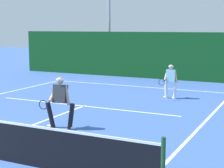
# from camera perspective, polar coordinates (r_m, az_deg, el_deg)

# --- Properties ---
(court_line_baseline_far) EXTENTS (9.98, 0.10, 0.01)m
(court_line_baseline_far) POSITION_cam_1_polar(r_m,az_deg,el_deg) (20.16, 3.70, -0.36)
(court_line_baseline_far) COLOR white
(court_line_baseline_far) RESTS_ON ground_plane
(court_line_service) EXTENTS (8.14, 0.10, 0.01)m
(court_line_service) POSITION_cam_1_polar(r_m,az_deg,el_deg) (15.20, -4.37, -3.37)
(court_line_service) COLOR white
(court_line_service) RESTS_ON ground_plane
(court_line_centre) EXTENTS (0.10, 6.40, 0.01)m
(court_line_centre) POSITION_cam_1_polar(r_m,az_deg,el_deg) (12.73, -11.36, -5.91)
(court_line_centre) COLOR white
(court_line_centre) RESTS_ON ground_plane
(player_near) EXTENTS (1.02, 0.92, 1.64)m
(player_near) POSITION_cam_1_polar(r_m,az_deg,el_deg) (11.80, -7.96, -2.50)
(player_near) COLOR black
(player_near) RESTS_ON ground_plane
(player_far) EXTENTS (0.70, 0.89, 1.53)m
(player_far) POSITION_cam_1_polar(r_m,az_deg,el_deg) (16.84, 8.95, 0.60)
(player_far) COLOR silver
(player_far) RESTS_ON ground_plane
(tennis_ball) EXTENTS (0.07, 0.07, 0.07)m
(tennis_ball) POSITION_cam_1_polar(r_m,az_deg,el_deg) (11.77, -12.86, -7.02)
(tennis_ball) COLOR #D1E033
(tennis_ball) RESTS_ON ground_plane
(back_fence_windscreen) EXTENTS (19.58, 0.12, 2.88)m
(back_fence_windscreen) POSITION_cam_1_polar(r_m,az_deg,el_deg) (23.11, 6.91, 4.34)
(back_fence_windscreen) COLOR #0E4419
(back_fence_windscreen) RESTS_ON ground_plane
(light_pole) EXTENTS (0.55, 0.44, 7.18)m
(light_pole) POSITION_cam_1_polar(r_m,az_deg,el_deg) (25.33, -0.43, 11.55)
(light_pole) COLOR #9EA39E
(light_pole) RESTS_ON ground_plane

